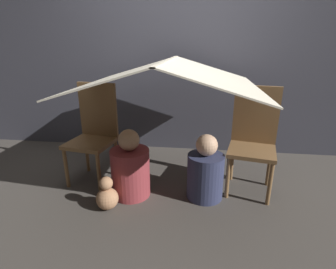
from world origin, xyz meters
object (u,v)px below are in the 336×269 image
object	(u,v)px
chair_left	(94,131)
person_second	(205,172)
person_front	(130,169)
chair_right	(253,137)

from	to	relation	value
chair_left	person_second	distance (m)	1.17
person_front	person_second	world-z (taller)	person_front
chair_right	person_second	world-z (taller)	chair_right
chair_right	person_front	distance (m)	1.17
chair_left	chair_right	world-z (taller)	same
chair_left	person_front	world-z (taller)	chair_left
person_second	chair_right	bearing A→B (deg)	28.95
chair_left	person_second	world-z (taller)	chair_left
chair_left	person_front	distance (m)	0.58
chair_left	chair_right	bearing A→B (deg)	9.18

